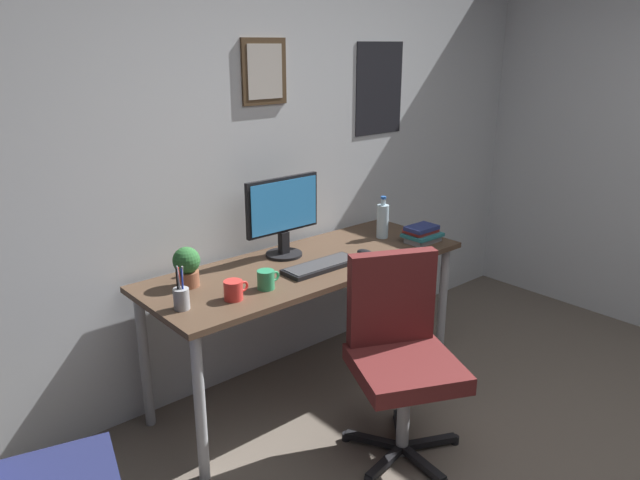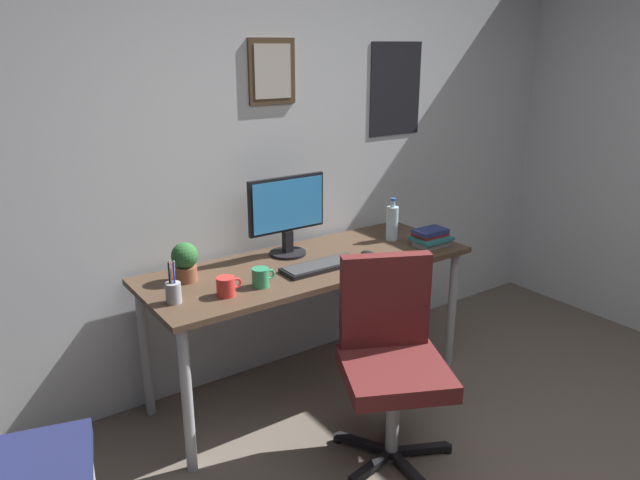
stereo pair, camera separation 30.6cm
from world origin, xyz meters
name	(u,v)px [view 2 (the right image)]	position (x,y,z in m)	size (l,w,h in m)	color
wall_back	(286,148)	(0.00, 2.15, 1.30)	(4.40, 0.10, 2.60)	silver
desk	(309,276)	(-0.12, 1.74, 0.68)	(1.78, 0.66, 0.76)	#4C3828
office_chair	(391,351)	(-0.12, 1.08, 0.53)	(0.61, 0.61, 0.95)	#591E1E
side_chair	(4,461)	(-1.69, 1.28, 0.50)	(0.52, 0.51, 0.88)	#1E234C
monitor	(287,212)	(-0.15, 1.91, 1.00)	(0.46, 0.20, 0.43)	black
keyboard	(321,266)	(-0.12, 1.63, 0.77)	(0.43, 0.15, 0.03)	black
computer_mouse	(369,255)	(0.18, 1.61, 0.78)	(0.06, 0.11, 0.04)	black
water_bottle	(392,222)	(0.49, 1.78, 0.87)	(0.07, 0.07, 0.25)	silver
coffee_mug_near	(226,286)	(-0.68, 1.59, 0.80)	(0.12, 0.09, 0.09)	red
coffee_mug_far	(261,277)	(-0.49, 1.59, 0.80)	(0.12, 0.08, 0.09)	#2D8C59
potted_plant	(185,261)	(-0.76, 1.87, 0.86)	(0.13, 0.13, 0.19)	brown
pen_cup	(173,291)	(-0.91, 1.65, 0.81)	(0.07, 0.07, 0.20)	#9EA0A5
book_stack_left	(431,237)	(0.61, 1.57, 0.81)	(0.21, 0.16, 0.10)	gray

